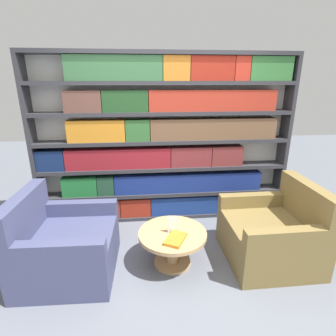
{
  "coord_description": "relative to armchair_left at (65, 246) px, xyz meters",
  "views": [
    {
      "loc": [
        -0.3,
        -2.07,
        1.93
      ],
      "look_at": [
        -0.01,
        0.82,
        0.96
      ],
      "focal_mm": 28.0,
      "sensor_mm": 36.0,
      "label": 1
    }
  ],
  "objects": [
    {
      "name": "coffee_table",
      "position": [
        1.13,
        0.01,
        -0.02
      ],
      "size": [
        0.73,
        0.73,
        0.39
      ],
      "color": "tan",
      "rests_on": "ground_plane"
    },
    {
      "name": "stray_book",
      "position": [
        1.14,
        -0.15,
        0.11
      ],
      "size": [
        0.27,
        0.31,
        0.03
      ],
      "color": "orange",
      "rests_on": "coffee_table"
    },
    {
      "name": "armchair_left",
      "position": [
        0.0,
        0.0,
        0.0
      ],
      "size": [
        0.95,
        0.96,
        0.89
      ],
      "rotation": [
        0.0,
        0.0,
        1.54
      ],
      "color": "#42476B",
      "rests_on": "ground_plane"
    },
    {
      "name": "table_sign",
      "position": [
        1.13,
        0.01,
        0.17
      ],
      "size": [
        0.1,
        0.06,
        0.17
      ],
      "color": "black",
      "rests_on": "coffee_table"
    },
    {
      "name": "ground_plane",
      "position": [
        1.14,
        -0.34,
        -0.3
      ],
      "size": [
        14.0,
        14.0,
        0.0
      ],
      "primitive_type": "plane",
      "color": "slate"
    },
    {
      "name": "bookshelf",
      "position": [
        1.15,
        1.13,
        0.84
      ],
      "size": [
        3.5,
        0.3,
        2.28
      ],
      "color": "silver",
      "rests_on": "ground_plane"
    },
    {
      "name": "armchair_right",
      "position": [
        2.25,
        -0.0,
        0.0
      ],
      "size": [
        0.92,
        0.93,
        0.89
      ],
      "rotation": [
        0.0,
        0.0,
        -1.57
      ],
      "color": "olive",
      "rests_on": "ground_plane"
    }
  ]
}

